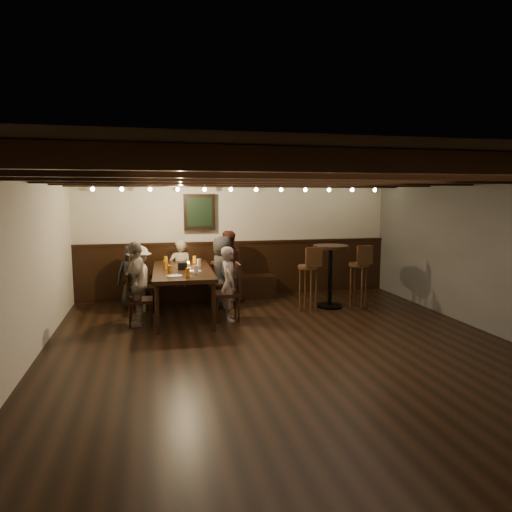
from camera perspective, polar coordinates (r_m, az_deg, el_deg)
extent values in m
plane|color=black|center=(6.39, 3.72, -11.43)|extent=(7.00, 7.00, 0.00)
plane|color=black|center=(6.05, 3.91, 10.60)|extent=(7.00, 7.00, 0.00)
plane|color=beige|center=(9.49, -2.29, 2.26)|extent=(6.50, 0.00, 6.50)
plane|color=#50504E|center=(7.70, 27.67, 0.15)|extent=(0.00, 7.00, 7.00)
plane|color=beige|center=(6.04, -27.21, -1.64)|extent=(0.00, 7.00, 7.00)
cube|color=black|center=(9.53, -2.22, -1.65)|extent=(6.50, 0.08, 1.10)
cube|color=black|center=(9.22, -6.81, -4.07)|extent=(3.00, 0.45, 0.45)
cube|color=black|center=(9.24, -7.09, 5.48)|extent=(0.62, 0.12, 0.72)
cube|color=black|center=(9.17, -7.05, 5.47)|extent=(0.50, 0.02, 0.58)
cube|color=black|center=(3.38, 18.57, 11.08)|extent=(6.50, 0.10, 0.16)
cube|color=black|center=(4.41, 10.57, 10.44)|extent=(6.50, 0.10, 0.16)
cube|color=black|center=(5.49, 5.68, 9.94)|extent=(6.50, 0.10, 0.16)
cube|color=black|center=(6.60, 2.43, 9.57)|extent=(6.50, 0.10, 0.16)
cube|color=black|center=(7.73, 0.12, 9.29)|extent=(6.50, 0.10, 0.16)
cube|color=black|center=(8.86, -1.60, 9.07)|extent=(6.50, 0.10, 0.16)
sphere|color=#FFE099|center=(8.72, -19.75, 7.87)|extent=(0.07, 0.07, 0.07)
sphere|color=#FFE099|center=(8.67, -10.60, 8.19)|extent=(0.07, 0.07, 0.07)
sphere|color=#FFE099|center=(8.84, -1.57, 8.30)|extent=(0.07, 0.07, 0.07)
sphere|color=#FFE099|center=(9.21, 6.93, 8.22)|extent=(0.07, 0.07, 0.07)
sphere|color=#FFE099|center=(9.76, 14.62, 7.99)|extent=(0.07, 0.07, 0.07)
cube|color=black|center=(7.96, -9.17, -1.86)|extent=(1.05, 2.22, 0.07)
cylinder|color=black|center=(7.03, -12.27, -6.61)|extent=(0.07, 0.07, 0.76)
cylinder|color=black|center=(9.04, -12.08, -3.44)|extent=(0.07, 0.07, 0.76)
cylinder|color=black|center=(7.06, -5.29, -6.40)|extent=(0.07, 0.07, 0.76)
cylinder|color=black|center=(9.06, -6.67, -3.29)|extent=(0.07, 0.07, 0.76)
cube|color=black|center=(8.47, -13.99, -3.84)|extent=(0.43, 0.43, 0.05)
cube|color=black|center=(8.43, -15.34, -2.17)|extent=(0.05, 0.42, 0.46)
cube|color=black|center=(7.59, -14.28, -5.38)|extent=(0.40, 0.40, 0.05)
cube|color=black|center=(7.56, -15.69, -3.64)|extent=(0.05, 0.39, 0.43)
cube|color=black|center=(8.51, -4.52, -3.44)|extent=(0.45, 0.45, 0.05)
cube|color=black|center=(8.49, -3.21, -1.62)|extent=(0.05, 0.44, 0.48)
cube|color=black|center=(7.64, -3.71, -4.72)|extent=(0.45, 0.45, 0.05)
cube|color=black|center=(7.61, -2.25, -2.70)|extent=(0.05, 0.44, 0.48)
imported|color=#242527|center=(8.89, -15.18, -2.32)|extent=(0.59, 0.39, 1.18)
imported|color=gray|center=(9.02, -9.41, -1.87)|extent=(0.46, 0.31, 1.23)
imported|color=#4C221A|center=(8.93, -3.61, -1.31)|extent=(0.70, 0.55, 1.40)
imported|color=#A5998C|center=(8.44, -14.36, -2.74)|extent=(0.47, 0.79, 1.20)
imported|color=gray|center=(7.54, -14.73, -3.34)|extent=(0.36, 0.81, 1.37)
imported|color=#272729|center=(8.48, -4.20, -2.00)|extent=(0.45, 0.67, 1.34)
imported|color=gray|center=(7.61, -3.35, -3.48)|extent=(0.31, 0.46, 1.24)
cylinder|color=#BF7219|center=(8.63, -11.23, -0.48)|extent=(0.07, 0.07, 0.14)
cylinder|color=#BF7219|center=(8.60, -7.69, -0.43)|extent=(0.07, 0.07, 0.14)
cylinder|color=#BF7219|center=(8.03, -11.35, -1.08)|extent=(0.07, 0.07, 0.14)
cylinder|color=silver|center=(8.15, -7.14, -0.86)|extent=(0.07, 0.07, 0.14)
cylinder|color=#BF7219|center=(7.49, -10.73, -1.68)|extent=(0.07, 0.07, 0.14)
cylinder|color=silver|center=(7.41, -7.48, -1.72)|extent=(0.07, 0.07, 0.14)
cylinder|color=#BF7219|center=(7.15, -8.54, -2.07)|extent=(0.07, 0.07, 0.14)
cylinder|color=white|center=(7.26, -10.15, -2.47)|extent=(0.24, 0.24, 0.01)
cylinder|color=white|center=(7.66, -7.74, -1.89)|extent=(0.24, 0.24, 0.01)
cube|color=black|center=(7.89, -9.17, -1.25)|extent=(0.15, 0.10, 0.12)
cylinder|color=beige|center=(8.25, -8.43, -1.10)|extent=(0.05, 0.05, 0.05)
cylinder|color=black|center=(8.72, 9.16, -6.17)|extent=(0.48, 0.48, 0.04)
cylinder|color=black|center=(8.60, 9.24, -2.62)|extent=(0.08, 0.08, 1.10)
cylinder|color=black|center=(8.52, 9.32, 1.15)|extent=(0.66, 0.66, 0.05)
cylinder|color=#3D2713|center=(8.20, 6.56, -1.36)|extent=(0.37, 0.37, 0.05)
cube|color=#3D2713|center=(8.03, 7.25, -0.15)|extent=(0.33, 0.10, 0.35)
cylinder|color=#3D2713|center=(8.63, 12.72, -1.06)|extent=(0.37, 0.37, 0.05)
cube|color=#3D2713|center=(8.46, 13.44, 0.10)|extent=(0.33, 0.09, 0.35)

